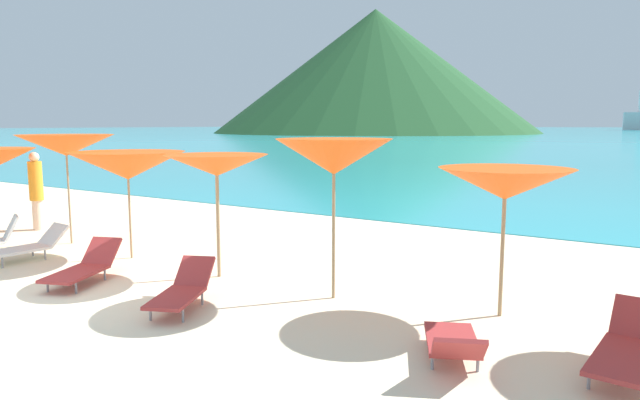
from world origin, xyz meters
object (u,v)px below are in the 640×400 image
Objects in this scene: umbrella_3 at (128,166)px; lounge_chair_7 at (182,289)px; umbrella_2 at (66,145)px; beachgoer_0 at (36,188)px; lounge_chair_2 at (628,347)px; lounge_chair_3 at (84,266)px; lounge_chair_4 at (27,246)px; umbrella_4 at (217,166)px; umbrella_5 at (334,157)px; umbrella_6 at (505,184)px; lounge_chair_0 at (453,342)px.

umbrella_3 is 3.84m from lounge_chair_7.
umbrella_2 reaches higher than beachgoer_0.
lounge_chair_2 is 13.17m from beachgoer_0.
umbrella_3 is at bearing 94.61° from lounge_chair_3.
umbrella_3 is at bearing 42.29° from lounge_chair_4.
umbrella_4 reaches higher than beachgoer_0.
lounge_chair_7 is at bearing -22.71° from lounge_chair_3.
umbrella_2 is 0.99× the size of umbrella_5.
umbrella_3 is 1.40× the size of lounge_chair_7.
lounge_chair_2 reaches higher than lounge_chair_4.
lounge_chair_4 is at bearing 149.31° from lounge_chair_3.
umbrella_3 reaches higher than lounge_chair_2.
umbrella_6 is 1.29× the size of lounge_chair_7.
lounge_chair_0 is (4.64, -1.25, -1.69)m from umbrella_4.
lounge_chair_7 is (2.35, -0.05, 0.01)m from lounge_chair_3.
umbrella_5 is 2.43m from umbrella_6.
lounge_chair_3 is 2.35m from lounge_chair_7.
umbrella_2 reaches higher than umbrella_6.
umbrella_3 is at bearing -175.72° from umbrella_6.
umbrella_6 is 11.47m from beachgoer_0.
lounge_chair_2 is (3.98, -0.54, -1.85)m from umbrella_5.
beachgoer_0 is at bearing -35.89° from lounge_chair_0.
beachgoer_0 reaches higher than lounge_chair_7.
lounge_chair_2 is 10.25m from lounge_chair_4.
lounge_chair_2 is at bearing -3.79° from umbrella_3.
lounge_chair_0 is at bearing -10.64° from umbrella_3.
umbrella_5 is at bearing -166.54° from umbrella_6.
lounge_chair_2 is 1.07× the size of lounge_chair_4.
umbrella_6 reaches higher than beachgoer_0.
lounge_chair_7 is (4.68, -0.42, 0.00)m from lounge_chair_4.
umbrella_5 is 1.53× the size of lounge_chair_4.
beachgoer_0 is (-13.08, 1.29, 0.75)m from lounge_chair_2.
lounge_chair_4 is at bearing -26.61° from lounge_chair_0.
lounge_chair_4 is at bearing -164.13° from umbrella_4.
umbrella_6 is (2.34, 0.56, -0.32)m from umbrella_5.
lounge_chair_3 is at bearing -4.31° from lounge_chair_4.
umbrella_6 is at bearing 4.28° from umbrella_3.
lounge_chair_0 is 0.88× the size of lounge_chair_2.
beachgoer_0 is (-6.80, 0.79, -0.88)m from umbrella_4.
umbrella_4 reaches higher than lounge_chair_4.
beachgoer_0 is (-9.10, 0.75, -1.10)m from umbrella_5.
umbrella_5 is 1.18× the size of umbrella_6.
lounge_chair_2 is (8.67, -0.57, -1.53)m from umbrella_3.
umbrella_5 is 9.20m from beachgoer_0.
umbrella_2 is 1.52× the size of lounge_chair_4.
lounge_chair_4 is at bearing -20.42° from beachgoer_0.
lounge_chair_4 is (-1.56, -1.20, -1.54)m from umbrella_3.
umbrella_3 is 4.54m from beachgoer_0.
lounge_chair_7 is 7.93m from beachgoer_0.
umbrella_5 reaches higher than umbrella_3.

